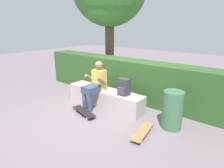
{
  "coord_description": "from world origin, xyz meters",
  "views": [
    {
      "loc": [
        3.09,
        -3.24,
        2.07
      ],
      "look_at": [
        0.09,
        0.52,
        0.57
      ],
      "focal_mm": 30.48,
      "sensor_mm": 36.0,
      "label": 1
    }
  ],
  "objects_px": {
    "bench_main": "(105,98)",
    "skateboard_near_person": "(84,112)",
    "trash_bin": "(172,110)",
    "backpack_on_bench": "(124,87)",
    "skateboard_beside_bench": "(143,131)",
    "person_skater": "(95,83)"
  },
  "relations": [
    {
      "from": "skateboard_beside_bench",
      "to": "backpack_on_bench",
      "type": "bearing_deg",
      "value": 145.72
    },
    {
      "from": "skateboard_near_person",
      "to": "person_skater",
      "type": "bearing_deg",
      "value": 98.56
    },
    {
      "from": "skateboard_near_person",
      "to": "backpack_on_bench",
      "type": "distance_m",
      "value": 1.13
    },
    {
      "from": "person_skater",
      "to": "skateboard_beside_bench",
      "type": "bearing_deg",
      "value": -13.93
    },
    {
      "from": "person_skater",
      "to": "backpack_on_bench",
      "type": "bearing_deg",
      "value": 15.63
    },
    {
      "from": "bench_main",
      "to": "skateboard_beside_bench",
      "type": "xyz_separation_m",
      "value": [
        1.52,
        -0.62,
        -0.15
      ]
    },
    {
      "from": "skateboard_near_person",
      "to": "backpack_on_bench",
      "type": "relative_size",
      "value": 2.06
    },
    {
      "from": "skateboard_beside_bench",
      "to": "trash_bin",
      "type": "bearing_deg",
      "value": 62.39
    },
    {
      "from": "backpack_on_bench",
      "to": "bench_main",
      "type": "bearing_deg",
      "value": 179.12
    },
    {
      "from": "bench_main",
      "to": "trash_bin",
      "type": "relative_size",
      "value": 2.76
    },
    {
      "from": "skateboard_beside_bench",
      "to": "backpack_on_bench",
      "type": "relative_size",
      "value": 2.05
    },
    {
      "from": "bench_main",
      "to": "skateboard_beside_bench",
      "type": "relative_size",
      "value": 2.72
    },
    {
      "from": "backpack_on_bench",
      "to": "trash_bin",
      "type": "height_order",
      "value": "backpack_on_bench"
    },
    {
      "from": "skateboard_beside_bench",
      "to": "bench_main",
      "type": "bearing_deg",
      "value": 157.67
    },
    {
      "from": "skateboard_near_person",
      "to": "trash_bin",
      "type": "height_order",
      "value": "trash_bin"
    },
    {
      "from": "skateboard_beside_bench",
      "to": "skateboard_near_person",
      "type": "bearing_deg",
      "value": -176.19
    },
    {
      "from": "person_skater",
      "to": "skateboard_near_person",
      "type": "relative_size",
      "value": 1.46
    },
    {
      "from": "bench_main",
      "to": "skateboard_near_person",
      "type": "xyz_separation_m",
      "value": [
        -0.05,
        -0.73,
        -0.15
      ]
    },
    {
      "from": "skateboard_beside_bench",
      "to": "trash_bin",
      "type": "xyz_separation_m",
      "value": [
        0.32,
        0.62,
        0.33
      ]
    },
    {
      "from": "bench_main",
      "to": "person_skater",
      "type": "distance_m",
      "value": 0.49
    },
    {
      "from": "trash_bin",
      "to": "bench_main",
      "type": "bearing_deg",
      "value": 179.86
    },
    {
      "from": "bench_main",
      "to": "skateboard_near_person",
      "type": "bearing_deg",
      "value": -93.56
    }
  ]
}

